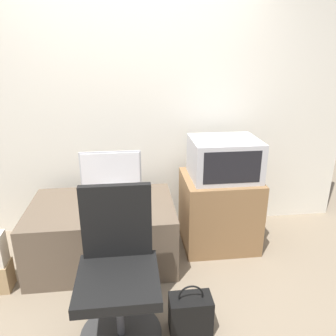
{
  "coord_description": "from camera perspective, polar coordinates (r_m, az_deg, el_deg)",
  "views": [
    {
      "loc": [
        -0.05,
        -1.89,
        1.8
      ],
      "look_at": [
        0.28,
        0.88,
        0.79
      ],
      "focal_mm": 35.0,
      "sensor_mm": 36.0,
      "label": 1
    }
  ],
  "objects": [
    {
      "name": "ground_plane",
      "position": [
        2.61,
        -4.24,
        -23.78
      ],
      "size": [
        12.0,
        12.0,
        0.0
      ],
      "primitive_type": "plane",
      "color": "#7F705B"
    },
    {
      "name": "wall_back",
      "position": [
        3.26,
        -5.96,
        10.92
      ],
      "size": [
        4.4,
        0.05,
        2.6
      ],
      "color": "silver",
      "rests_on": "ground_plane"
    },
    {
      "name": "desk",
      "position": [
        3.03,
        -11.18,
        -10.89
      ],
      "size": [
        1.24,
        0.82,
        0.54
      ],
      "color": "brown",
      "rests_on": "ground_plane"
    },
    {
      "name": "side_stand",
      "position": [
        3.22,
        8.81,
        -7.26
      ],
      "size": [
        0.69,
        0.62,
        0.69
      ],
      "color": "olive",
      "rests_on": "ground_plane"
    },
    {
      "name": "main_monitor",
      "position": [
        2.99,
        -9.87,
        -1.05
      ],
      "size": [
        0.54,
        0.24,
        0.42
      ],
      "color": "#B2B2B7",
      "rests_on": "desk"
    },
    {
      "name": "keyboard",
      "position": [
        2.8,
        -9.19,
        -6.92
      ],
      "size": [
        0.29,
        0.13,
        0.01
      ],
      "color": "silver",
      "rests_on": "desk"
    },
    {
      "name": "mouse",
      "position": [
        2.78,
        -4.66,
        -6.67
      ],
      "size": [
        0.06,
        0.04,
        0.03
      ],
      "color": "#4C4C51",
      "rests_on": "desk"
    },
    {
      "name": "crt_tv",
      "position": [
        3.02,
        9.75,
        1.65
      ],
      "size": [
        0.61,
        0.51,
        0.36
      ],
      "color": "#B7B7BC",
      "rests_on": "side_stand"
    },
    {
      "name": "office_chair",
      "position": [
        2.24,
        -8.65,
        -18.01
      ],
      "size": [
        0.54,
        0.54,
        1.0
      ],
      "color": "#333333",
      "rests_on": "ground_plane"
    },
    {
      "name": "handbag",
      "position": [
        2.4,
        3.93,
        -23.98
      ],
      "size": [
        0.28,
        0.16,
        0.37
      ],
      "color": "black",
      "rests_on": "ground_plane"
    }
  ]
}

